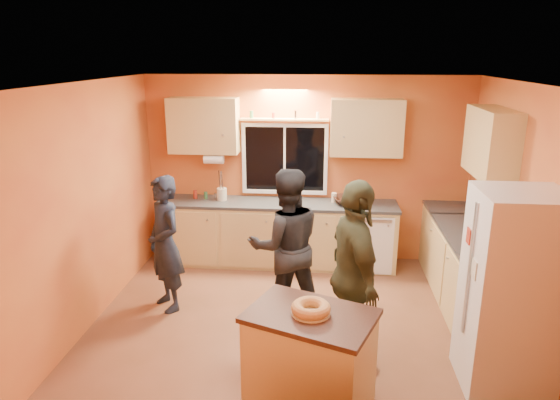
# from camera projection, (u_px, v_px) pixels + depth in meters

# --- Properties ---
(ground) EXTENTS (4.50, 4.50, 0.00)m
(ground) POSITION_uv_depth(u_px,v_px,m) (297.00, 326.00, 5.47)
(ground) COLOR brown
(ground) RESTS_ON ground
(room_shell) EXTENTS (4.54, 4.04, 2.61)m
(room_shell) POSITION_uv_depth(u_px,v_px,m) (311.00, 174.00, 5.39)
(room_shell) COLOR orange
(room_shell) RESTS_ON ground
(back_counter) EXTENTS (4.23, 0.62, 0.90)m
(back_counter) POSITION_uv_depth(u_px,v_px,m) (305.00, 234.00, 6.96)
(back_counter) COLOR tan
(back_counter) RESTS_ON ground
(right_counter) EXTENTS (0.62, 1.84, 0.90)m
(right_counter) POSITION_uv_depth(u_px,v_px,m) (471.00, 276.00, 5.65)
(right_counter) COLOR tan
(right_counter) RESTS_ON ground
(refrigerator) EXTENTS (0.72, 0.70, 1.80)m
(refrigerator) POSITION_uv_depth(u_px,v_px,m) (511.00, 293.00, 4.28)
(refrigerator) COLOR silver
(refrigerator) RESTS_ON ground
(island) EXTENTS (1.14, 0.97, 0.94)m
(island) POSITION_uv_depth(u_px,v_px,m) (310.00, 365.00, 4.00)
(island) COLOR tan
(island) RESTS_ON ground
(bundt_pastry) EXTENTS (0.31, 0.31, 0.09)m
(bundt_pastry) POSITION_uv_depth(u_px,v_px,m) (311.00, 308.00, 3.86)
(bundt_pastry) COLOR tan
(bundt_pastry) RESTS_ON island
(person_left) EXTENTS (0.66, 0.68, 1.58)m
(person_left) POSITION_uv_depth(u_px,v_px,m) (165.00, 244.00, 5.67)
(person_left) COLOR black
(person_left) RESTS_ON ground
(person_center) EXTENTS (0.99, 0.86, 1.72)m
(person_center) POSITION_uv_depth(u_px,v_px,m) (286.00, 246.00, 5.43)
(person_center) COLOR black
(person_center) RESTS_ON ground
(person_right) EXTENTS (0.69, 1.14, 1.82)m
(person_right) POSITION_uv_depth(u_px,v_px,m) (354.00, 276.00, 4.59)
(person_right) COLOR #323723
(person_right) RESTS_ON ground
(mixing_bowl) EXTENTS (0.47, 0.47, 0.10)m
(mixing_bowl) POSITION_uv_depth(u_px,v_px,m) (348.00, 200.00, 6.79)
(mixing_bowl) COLOR black
(mixing_bowl) RESTS_ON back_counter
(utensil_crock) EXTENTS (0.14, 0.14, 0.17)m
(utensil_crock) POSITION_uv_depth(u_px,v_px,m) (222.00, 194.00, 6.95)
(utensil_crock) COLOR beige
(utensil_crock) RESTS_ON back_counter
(potted_plant) EXTENTS (0.36, 0.34, 0.31)m
(potted_plant) POSITION_uv_depth(u_px,v_px,m) (496.00, 253.00, 4.72)
(potted_plant) COLOR gray
(potted_plant) RESTS_ON right_counter
(red_box) EXTENTS (0.18, 0.15, 0.07)m
(red_box) POSITION_uv_depth(u_px,v_px,m) (473.00, 235.00, 5.55)
(red_box) COLOR #A02918
(red_box) RESTS_ON right_counter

